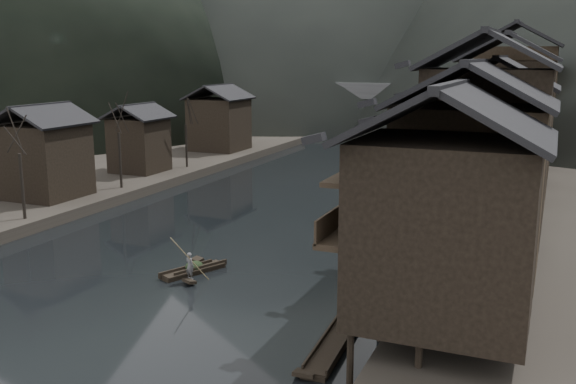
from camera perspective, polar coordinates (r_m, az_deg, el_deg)
The scene contains 12 objects.
water at distance 41.78m, azimuth -9.09°, elevation -6.75°, with size 300.00×300.00×0.00m, color black.
left_bank at distance 93.35m, azimuth -14.52°, elevation 3.79°, with size 40.00×200.00×1.20m, color #2D2823.
stilt_houses at distance 53.44m, azimuth 18.66°, elevation 6.63°, with size 9.00×67.60×16.55m.
left_houses at distance 68.31m, azimuth -15.06°, elevation 5.15°, with size 8.10×53.20×8.73m.
bare_trees at distance 58.21m, azimuth -18.47°, elevation 4.72°, with size 3.79×42.10×7.58m.
moored_sampans at distance 59.56m, azimuth 13.34°, elevation -1.05°, with size 3.01×68.22×0.47m.
midriver_boats at distance 79.95m, azimuth 10.40°, elevation 2.36°, with size 6.56×30.60×0.45m.
stone_bridge at distance 107.89m, azimuth 11.48°, elevation 7.40°, with size 40.00×6.00×9.00m.
hero_sampan at distance 40.82m, azimuth -8.39°, elevation -6.88°, with size 2.64×4.62×0.43m.
cargo_heap at distance 40.85m, azimuth -8.38°, elevation -6.06°, with size 1.04×1.36×0.62m, color black.
boatman at distance 38.94m, azimuth -8.73°, elevation -6.18°, with size 0.61×0.40×1.67m, color slate.
bamboo_pole at distance 38.12m, azimuth -8.60°, elevation -2.58°, with size 0.06×0.06×4.29m, color #8C7A51.
Camera 1 is at (21.15, -33.48, 13.32)m, focal length 40.00 mm.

